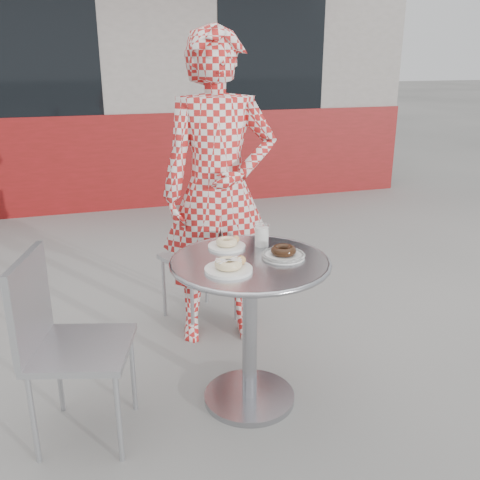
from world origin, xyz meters
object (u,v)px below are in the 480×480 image
object	(u,v)px
plate_near	(229,266)
seated_person	(219,192)
bistro_table	(250,297)
milk_cup	(262,236)
chair_left	(82,383)
plate_checker	(283,254)
plate_far	(227,244)
chair_far	(201,283)

from	to	relation	value
plate_near	seated_person	bearing A→B (deg)	77.80
bistro_table	plate_near	distance (m)	0.25
bistro_table	milk_cup	size ratio (longest dim) A/B	6.65
chair_left	plate_checker	size ratio (longest dim) A/B	4.22
bistro_table	plate_far	size ratio (longest dim) A/B	4.11
chair_left	plate_checker	bearing A→B (deg)	-73.06
seated_person	milk_cup	distance (m)	0.52
plate_far	plate_near	distance (m)	0.29
chair_far	seated_person	distance (m)	0.66
chair_left	chair_far	bearing A→B (deg)	-22.61
plate_near	chair_left	bearing A→B (deg)	173.76
chair_far	seated_person	world-z (taller)	seated_person
bistro_table	seated_person	bearing A→B (deg)	86.33
bistro_table	plate_near	world-z (taller)	plate_near
chair_far	chair_left	xyz separation A→B (m)	(-0.73, -0.91, 0.01)
plate_far	chair_far	bearing A→B (deg)	87.69
chair_left	seated_person	size ratio (longest dim) A/B	0.48
bistro_table	chair_left	size ratio (longest dim) A/B	0.87
bistro_table	seated_person	size ratio (longest dim) A/B	0.42
chair_left	plate_checker	world-z (taller)	chair_left
chair_left	plate_near	distance (m)	0.80
chair_left	milk_cup	xyz separation A→B (m)	(0.86, 0.18, 0.51)
bistro_table	chair_left	distance (m)	0.80
chair_far	plate_near	size ratio (longest dim) A/B	3.94
chair_left	plate_checker	distance (m)	1.02
plate_near	plate_checker	xyz separation A→B (m)	(0.27, 0.08, -0.01)
chair_far	seated_person	size ratio (longest dim) A/B	0.46
chair_far	plate_near	world-z (taller)	chair_far
chair_far	milk_cup	xyz separation A→B (m)	(0.13, -0.73, 0.53)
seated_person	milk_cup	size ratio (longest dim) A/B	15.90
seated_person	plate_checker	size ratio (longest dim) A/B	8.79
seated_person	plate_checker	xyz separation A→B (m)	(0.11, -0.68, -0.13)
bistro_table	plate_far	world-z (taller)	plate_far
bistro_table	plate_checker	bearing A→B (deg)	-3.19
seated_person	plate_far	xyz separation A→B (m)	(-0.09, -0.48, -0.12)
bistro_table	seated_person	distance (m)	0.75
bistro_table	chair_left	xyz separation A→B (m)	(-0.75, -0.02, -0.29)
plate_near	plate_far	bearing A→B (deg)	75.59
plate_far	plate_near	xyz separation A→B (m)	(-0.07, -0.28, 0.00)
chair_far	chair_left	bearing A→B (deg)	30.62
chair_far	milk_cup	distance (m)	0.91
chair_left	seated_person	xyz separation A→B (m)	(0.79, 0.70, 0.61)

